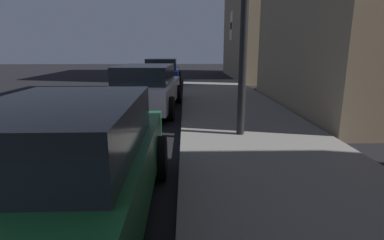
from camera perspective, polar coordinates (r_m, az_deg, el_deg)
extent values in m
cube|color=#19592D|center=(3.50, -22.51, -10.68)|extent=(1.76, 4.30, 0.64)
cube|color=#1E2328|center=(3.32, -23.41, -1.48)|extent=(1.53, 2.35, 0.56)
cylinder|color=black|center=(5.05, -26.35, -6.64)|extent=(0.23, 0.66, 0.66)
cylinder|color=black|center=(4.62, -6.21, -7.11)|extent=(0.23, 0.66, 0.66)
cube|color=silver|center=(9.81, -8.63, 5.16)|extent=(2.05, 4.61, 0.64)
cube|color=#1E2328|center=(9.68, -8.82, 8.50)|extent=(1.72, 2.56, 0.56)
cylinder|color=black|center=(11.39, -11.83, 4.93)|extent=(0.26, 0.67, 0.66)
cylinder|color=black|center=(11.10, -2.64, 4.98)|extent=(0.26, 0.67, 0.66)
cylinder|color=black|center=(8.74, -16.12, 2.20)|extent=(0.26, 0.67, 0.66)
cylinder|color=black|center=(8.35, -4.16, 2.20)|extent=(0.26, 0.67, 0.66)
cube|color=navy|center=(16.51, -5.68, 8.50)|extent=(1.80, 4.26, 0.64)
cube|color=#1E2328|center=(16.50, -5.72, 10.51)|extent=(1.57, 2.20, 0.56)
cylinder|color=black|center=(17.92, -8.27, 8.03)|extent=(0.23, 0.66, 0.66)
cylinder|color=black|center=(17.80, -2.49, 8.12)|extent=(0.23, 0.66, 0.66)
cylinder|color=black|center=(15.31, -9.35, 7.11)|extent=(0.23, 0.66, 0.66)
cylinder|color=black|center=(15.18, -2.60, 7.22)|extent=(0.23, 0.66, 0.66)
cylinder|color=black|center=(6.37, 9.92, 19.46)|extent=(0.16, 0.16, 4.98)
cube|color=#F2D17F|center=(22.00, 7.52, 18.14)|extent=(0.06, 0.90, 1.20)
cube|color=#F2D17F|center=(22.16, 7.37, 16.27)|extent=(0.06, 0.90, 1.20)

